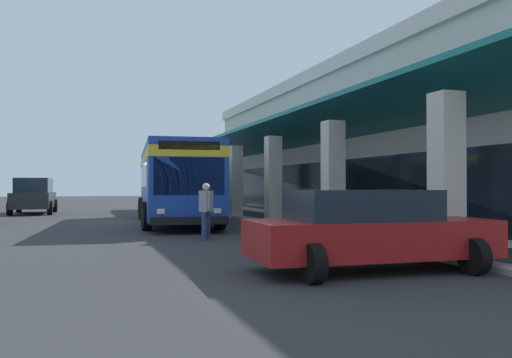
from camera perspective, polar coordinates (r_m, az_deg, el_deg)
The scene contains 8 objects.
ground at distance 25.43m, azimuth 5.44°, elevation -4.22°, with size 120.00×120.00×0.00m, color #2D2D30.
curb_strip at distance 23.14m, azimuth -0.39°, elevation -4.41°, with size 36.97×0.50×0.12m, color #9E998E.
plaza_building at distance 27.72m, azimuth 18.90°, elevation 3.27°, with size 31.10×16.88×6.92m.
transit_bus at distance 22.36m, azimuth -8.70°, elevation 0.06°, with size 11.39×3.56×3.34m.
parked_sedan_red at distance 9.83m, azimuth 11.98°, elevation -5.34°, with size 2.56×4.47×1.47m.
parked_suv_charcoal at distance 31.87m, azimuth -22.78°, elevation -1.63°, with size 4.87×2.33×1.97m.
pedestrian at distance 15.23m, azimuth -5.41°, elevation -3.14°, with size 0.66×0.34×1.62m.
potted_palm at distance 32.94m, azimuth -3.59°, elevation -1.82°, with size 1.78×1.91×2.98m.
Camera 1 is at (23.19, -2.32, 1.54)m, focal length 37.20 mm.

